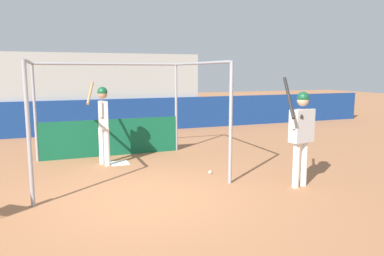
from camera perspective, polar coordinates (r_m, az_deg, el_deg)
ground_plane at (r=6.79m, az=-7.45°, el=-10.71°), size 60.00×60.00×0.00m
outfield_wall at (r=13.91m, az=-14.80°, el=1.67°), size 24.00×0.12×1.23m
bleacher_section at (r=15.48m, az=-15.61°, el=5.43°), size 8.15×3.20×2.91m
batting_cage at (r=9.47m, az=-11.73°, el=1.42°), size 3.74×3.45×2.45m
home_plate at (r=9.37m, az=-11.00°, el=-5.28°), size 0.44×0.44×0.02m
player_batter at (r=9.12m, az=-13.42°, el=1.55°), size 0.52×0.90×1.99m
player_waiting at (r=7.47m, az=16.31°, el=-0.16°), size 0.76×0.55×2.14m
baseball at (r=8.31m, az=2.78°, el=-6.73°), size 0.07×0.07×0.07m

